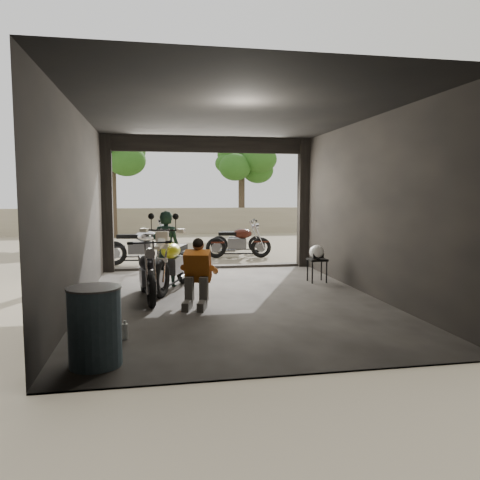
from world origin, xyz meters
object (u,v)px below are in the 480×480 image
object	(u,v)px
helmet	(317,252)
oil_drum	(95,328)
left_bike	(147,270)
outside_bike_c	(238,237)
mechanic	(197,275)
outside_bike_b	(239,239)
stool	(317,262)
rider	(166,249)
sign_post	(331,201)
main_bike	(173,258)
outside_bike_a	(142,242)

from	to	relation	value
helmet	oil_drum	distance (m)	5.66
helmet	left_bike	bearing A→B (deg)	-173.43
outside_bike_c	mechanic	world-z (taller)	mechanic
outside_bike_b	stool	xyz separation A→B (m)	(0.92, -4.08, -0.12)
rider	oil_drum	world-z (taller)	rider
mechanic	oil_drum	bearing A→B (deg)	-102.84
mechanic	stool	world-z (taller)	mechanic
outside_bike_b	sign_post	distance (m)	2.85
outside_bike_c	stool	xyz separation A→B (m)	(0.73, -5.23, -0.07)
left_bike	outside_bike_b	world-z (taller)	outside_bike_b
left_bike	sign_post	world-z (taller)	sign_post
left_bike	outside_bike_b	xyz separation A→B (m)	(2.53, 5.05, 0.02)
mechanic	helmet	bearing A→B (deg)	47.96
stool	oil_drum	distance (m)	5.70
left_bike	sign_post	bearing A→B (deg)	31.25
stool	helmet	world-z (taller)	helmet
rider	sign_post	size ratio (longest dim) A/B	0.62
main_bike	helmet	world-z (taller)	main_bike
main_bike	left_bike	distance (m)	0.89
outside_bike_b	mechanic	size ratio (longest dim) A/B	1.52
outside_bike_c	helmet	distance (m)	5.32
stool	helmet	bearing A→B (deg)	-122.50
mechanic	helmet	size ratio (longest dim) A/B	3.40
outside_bike_c	rider	size ratio (longest dim) A/B	0.98
stool	sign_post	xyz separation A→B (m)	(1.36, 2.75, 1.22)
mechanic	helmet	xyz separation A→B (m)	(2.63, 1.67, 0.11)
left_bike	outside_bike_a	bearing A→B (deg)	86.18
left_bike	mechanic	world-z (taller)	mechanic
left_bike	sign_post	distance (m)	6.19
main_bike	rider	size ratio (longest dim) A/B	1.23
oil_drum	helmet	bearing A→B (deg)	45.98
outside_bike_c	rider	world-z (taller)	rider
outside_bike_b	rider	world-z (taller)	rider
left_bike	oil_drum	distance (m)	3.18
helmet	mechanic	bearing A→B (deg)	-156.27
main_bike	mechanic	bearing A→B (deg)	-57.70
outside_bike_c	sign_post	distance (m)	3.44
outside_bike_c	stool	world-z (taller)	outside_bike_c
rider	stool	world-z (taller)	rider
outside_bike_c	stool	size ratio (longest dim) A/B	2.91
outside_bike_a	outside_bike_c	size ratio (longest dim) A/B	1.19
rider	mechanic	bearing A→B (deg)	123.18
outside_bike_b	stool	bearing A→B (deg)	-160.72
rider	oil_drum	bearing A→B (deg)	98.66
main_bike	mechanic	distance (m)	1.52
left_bike	stool	bearing A→B (deg)	9.22
outside_bike_b	helmet	xyz separation A→B (m)	(0.89, -4.11, 0.10)
outside_bike_c	outside_bike_b	bearing A→B (deg)	-179.15
left_bike	outside_bike_b	bearing A→B (deg)	56.88
stool	oil_drum	bearing A→B (deg)	-133.93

